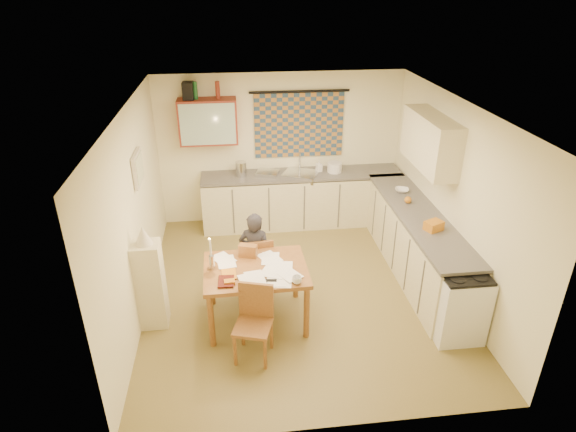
{
  "coord_description": "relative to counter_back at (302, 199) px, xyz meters",
  "views": [
    {
      "loc": [
        -0.79,
        -5.35,
        3.82
      ],
      "look_at": [
        -0.12,
        0.2,
        1.03
      ],
      "focal_mm": 30.0,
      "sensor_mm": 36.0,
      "label": 1
    }
  ],
  "objects": [
    {
      "name": "chair_far",
      "position": [
        -0.87,
        -1.9,
        -0.19
      ],
      "size": [
        0.42,
        0.42,
        0.84
      ],
      "rotation": [
        0.0,
        0.0,
        3.27
      ],
      "color": "brown",
      "rests_on": "floor"
    },
    {
      "name": "wall_right",
      "position": [
        1.69,
        -1.95,
        0.8
      ],
      "size": [
        0.02,
        4.5,
        2.5
      ],
      "primitive_type": "cube",
      "color": "#F9F3C3",
      "rests_on": "floor"
    },
    {
      "name": "speaker",
      "position": [
        -1.73,
        0.13,
        1.83
      ],
      "size": [
        0.17,
        0.21,
        0.26
      ],
      "primitive_type": "cube",
      "rotation": [
        0.0,
        0.0,
        -0.05
      ],
      "color": "black",
      "rests_on": "wall_cabinet"
    },
    {
      "name": "lampshade",
      "position": [
        -2.16,
        -2.43,
        0.78
      ],
      "size": [
        0.2,
        0.2,
        0.22
      ],
      "primitive_type": "cone",
      "color": "beige",
      "rests_on": "shelf_stand"
    },
    {
      "name": "dining_table",
      "position": [
        -0.92,
        -2.51,
        -0.07
      ],
      "size": [
        1.23,
        0.95,
        0.75
      ],
      "rotation": [
        0.0,
        0.0,
        0.02
      ],
      "color": "brown",
      "rests_on": "floor"
    },
    {
      "name": "counter_back",
      "position": [
        0.0,
        0.0,
        0.0
      ],
      "size": [
        3.3,
        0.62,
        0.92
      ],
      "color": "beige",
      "rests_on": "floor"
    },
    {
      "name": "orange_box",
      "position": [
        -1.22,
        -2.8,
        0.32
      ],
      "size": [
        0.13,
        0.09,
        0.04
      ],
      "primitive_type": "cube",
      "rotation": [
        0.0,
        0.0,
        0.08
      ],
      "color": "#C47318",
      "rests_on": "dining_table"
    },
    {
      "name": "curtain_rod",
      "position": [
        -0.02,
        0.25,
        1.75
      ],
      "size": [
        1.6,
        0.04,
        0.04
      ],
      "primitive_type": "cylinder",
      "rotation": [
        0.0,
        1.57,
        0.0
      ],
      "color": "black",
      "rests_on": "wall_back"
    },
    {
      "name": "orange_bag",
      "position": [
        1.38,
        -2.15,
        0.53
      ],
      "size": [
        0.27,
        0.24,
        0.12
      ],
      "primitive_type": "cube",
      "rotation": [
        0.0,
        0.0,
        0.42
      ],
      "color": "#C47318",
      "rests_on": "counter_right"
    },
    {
      "name": "bowl",
      "position": [
        1.38,
        -0.93,
        0.49
      ],
      "size": [
        0.32,
        0.32,
        0.05
      ],
      "primitive_type": "imported",
      "rotation": [
        0.0,
        0.0,
        -0.33
      ],
      "color": "white",
      "rests_on": "counter_right"
    },
    {
      "name": "kettle",
      "position": [
        -1.0,
        0.0,
        0.59
      ],
      "size": [
        0.23,
        0.23,
        0.24
      ],
      "primitive_type": "cylinder",
      "rotation": [
        0.0,
        0.0,
        0.38
      ],
      "color": "silver",
      "rests_on": "counter_back"
    },
    {
      "name": "book",
      "position": [
        -1.31,
        -2.63,
        0.31
      ],
      "size": [
        0.2,
        0.25,
        0.02
      ],
      "primitive_type": "imported",
      "rotation": [
        0.0,
        0.0,
        0.07
      ],
      "color": "#C47318",
      "rests_on": "dining_table"
    },
    {
      "name": "mug",
      "position": [
        -0.48,
        -2.88,
        0.34
      ],
      "size": [
        0.16,
        0.16,
        0.09
      ],
      "primitive_type": "imported",
      "rotation": [
        0.0,
        0.0,
        -0.23
      ],
      "color": "white",
      "rests_on": "dining_table"
    },
    {
      "name": "bottle_green",
      "position": [
        -1.63,
        0.13,
        1.83
      ],
      "size": [
        0.07,
        0.07,
        0.26
      ],
      "primitive_type": "cylinder",
      "rotation": [
        0.0,
        0.0,
        -0.04
      ],
      "color": "#195926",
      "rests_on": "wall_cabinet"
    },
    {
      "name": "wall_left",
      "position": [
        -2.33,
        -1.95,
        0.8
      ],
      "size": [
        0.02,
        4.5,
        2.5
      ],
      "primitive_type": "cube",
      "color": "#F9F3C3",
      "rests_on": "floor"
    },
    {
      "name": "wall_cabinet_glass",
      "position": [
        -1.47,
        -0.04,
        1.35
      ],
      "size": [
        0.84,
        0.02,
        0.64
      ],
      "primitive_type": "cube",
      "color": "#99B2A5",
      "rests_on": "wall_back"
    },
    {
      "name": "person",
      "position": [
        -0.89,
        -1.94,
        0.14
      ],
      "size": [
        0.59,
        0.52,
        1.18
      ],
      "primitive_type": "imported",
      "rotation": [
        0.0,
        0.0,
        2.84
      ],
      "color": "black",
      "rests_on": "floor"
    },
    {
      "name": "counter_right",
      "position": [
        1.38,
        -1.66,
        -0.0
      ],
      "size": [
        0.62,
        2.95,
        0.92
      ],
      "color": "beige",
      "rests_on": "floor"
    },
    {
      "name": "candle_holder",
      "position": [
        -1.42,
        -2.47,
        0.39
      ],
      "size": [
        0.06,
        0.06,
        0.18
      ],
      "primitive_type": "cylinder",
      "rotation": [
        0.0,
        0.0,
        0.04
      ],
      "color": "silver",
      "rests_on": "dining_table"
    },
    {
      "name": "magazine",
      "position": [
        -1.35,
        -2.77,
        0.31
      ],
      "size": [
        0.2,
        0.25,
        0.02
      ],
      "primitive_type": "imported",
      "rotation": [
        0.0,
        0.0,
        -0.04
      ],
      "color": "maroon",
      "rests_on": "dining_table"
    },
    {
      "name": "wall_front",
      "position": [
        -0.32,
        -4.21,
        0.8
      ],
      "size": [
        4.0,
        0.02,
        2.5
      ],
      "primitive_type": "cube",
      "color": "#F9F3C3",
      "rests_on": "floor"
    },
    {
      "name": "upper_cabinet_right",
      "position": [
        1.51,
        -1.4,
        1.4
      ],
      "size": [
        0.34,
        1.3,
        0.7
      ],
      "primitive_type": "cube",
      "color": "beige",
      "rests_on": "wall_right"
    },
    {
      "name": "bottle_brown",
      "position": [
        -1.29,
        0.13,
        1.83
      ],
      "size": [
        0.08,
        0.08,
        0.26
      ],
      "primitive_type": "cylinder",
      "rotation": [
        0.0,
        0.0,
        0.16
      ],
      "color": "maroon",
      "rests_on": "wall_cabinet"
    },
    {
      "name": "chair_near",
      "position": [
        -0.99,
        -3.14,
        -0.18
      ],
      "size": [
        0.48,
        0.48,
        0.86
      ],
      "rotation": [
        0.0,
        0.0,
        -0.29
      ],
      "color": "brown",
      "rests_on": "floor"
    },
    {
      "name": "candle",
      "position": [
        -1.42,
        -2.47,
        0.59
      ],
      "size": [
        0.03,
        0.03,
        0.22
      ],
      "primitive_type": "cylinder",
      "rotation": [
        0.0,
        0.0,
        -0.07
      ],
      "color": "white",
      "rests_on": "dining_table"
    },
    {
      "name": "fruit_orange",
      "position": [
        1.33,
        -1.33,
        0.52
      ],
      "size": [
        0.1,
        0.1,
        0.1
      ],
      "primitive_type": "sphere",
      "color": "#C47318",
      "rests_on": "counter_right"
    },
    {
      "name": "candle_flame",
      "position": [
        -1.43,
        -2.49,
        0.71
      ],
      "size": [
        0.02,
        0.02,
        0.02
      ],
      "primitive_type": "sphere",
      "color": "#FFCC66",
      "rests_on": "dining_table"
    },
    {
      "name": "framed_print",
      "position": [
        -2.29,
        -1.55,
        1.25
      ],
      "size": [
        0.04,
        0.5,
        0.4
      ],
      "primitive_type": "cube",
      "color": "beige",
      "rests_on": "wall_left"
    },
    {
      "name": "stove",
      "position": [
        1.38,
        -3.05,
        -0.02
      ],
      "size": [
        0.55,
        0.55,
        0.86
      ],
      "color": "white",
      "rests_on": "floor"
    },
    {
      "name": "dish_rack",
      "position": [
        -0.57,
        0.0,
        0.5
      ],
      "size": [
        0.43,
        0.39,
        0.06
      ],
      "primitive_type": "cube",
      "rotation": [
        0.0,
        0.0,
        -0.31
      ],
      "color": "silver",
      "rests_on": "counter_back"
    },
    {
      "name": "soap_bottle",
      "position": [
        0.29,
        0.05,
        0.56
      ],
      "size": [
        0.14,
        0.14,
        0.19
      ],
      "primitive_type": "imported",
      "rotation": [
        0.0,
        0.0,
        0.34
      ],
      "color": "white",
      "rests_on": "counter_back"
    },
    {
      "name": "sink",
      "position": [
        -0.02,
        0.0,
        0.43
      ],
      "size": [
        0.69,
        0.64,
        0.1
      ],
      "primitive_type": "cube",
      "rotation": [
        0.0,
        0.0,
        -0.43
      ],
      "color": "silver",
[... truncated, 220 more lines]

